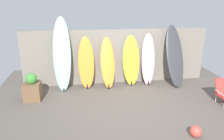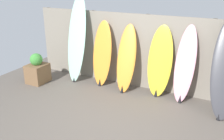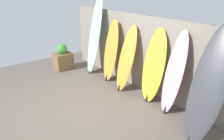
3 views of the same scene
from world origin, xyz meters
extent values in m
plane|color=#5B544C|center=(0.00, 0.00, 0.00)|extent=(7.68, 7.68, 0.00)
cube|color=gray|center=(0.00, 2.00, 0.90)|extent=(6.08, 0.04, 1.80)
cylinder|color=#6C655B|center=(-2.88, 2.04, 0.90)|extent=(0.10, 0.10, 1.80)
cylinder|color=#6C655B|center=(-1.44, 2.04, 0.90)|extent=(0.10, 0.10, 1.80)
cylinder|color=#6C655B|center=(0.00, 2.04, 0.90)|extent=(0.10, 0.10, 1.80)
cylinder|color=#6C655B|center=(1.44, 2.04, 0.90)|extent=(0.10, 0.10, 1.80)
cylinder|color=#6C655B|center=(2.88, 2.04, 0.90)|extent=(0.10, 0.10, 1.80)
ellipsoid|color=#9ED6BC|center=(-1.75, 1.69, 1.12)|extent=(0.57, 0.53, 2.23)
cone|color=black|center=(-1.75, 1.48, 0.07)|extent=(0.08, 0.08, 0.12)
ellipsoid|color=orange|center=(-1.02, 1.71, 0.81)|extent=(0.50, 0.35, 1.62)
cone|color=black|center=(-1.02, 1.57, 0.10)|extent=(0.08, 0.08, 0.17)
ellipsoid|color=orange|center=(-0.35, 1.68, 0.79)|extent=(0.48, 0.55, 1.58)
cone|color=black|center=(-0.35, 1.46, 0.10)|extent=(0.08, 0.08, 0.18)
ellipsoid|color=yellow|center=(0.43, 1.77, 0.81)|extent=(0.56, 0.37, 1.62)
cone|color=black|center=(0.43, 1.62, 0.10)|extent=(0.08, 0.08, 0.18)
ellipsoid|color=pink|center=(0.99, 1.74, 0.84)|extent=(0.48, 0.44, 1.68)
cone|color=black|center=(0.99, 1.57, 0.10)|extent=(0.08, 0.08, 0.17)
ellipsoid|color=#38383D|center=(1.81, 1.54, 0.97)|extent=(0.66, 0.88, 1.93)
cone|color=black|center=(1.81, 1.20, 0.07)|extent=(0.08, 0.08, 0.13)
cylinder|color=silver|center=(2.46, -0.25, 0.11)|extent=(0.02, 0.02, 0.22)
cylinder|color=silver|center=(2.46, 0.12, 0.11)|extent=(0.02, 0.02, 0.22)
cube|color=red|center=(2.67, 0.18, 0.43)|extent=(0.46, 0.22, 0.42)
cylinder|color=silver|center=(2.43, -0.06, 0.34)|extent=(0.02, 0.44, 0.02)
cube|color=brown|center=(-2.58, 1.05, 0.24)|extent=(0.45, 0.52, 0.49)
sphere|color=#3E8A38|center=(-2.58, 1.05, 0.62)|extent=(0.32, 0.32, 0.32)
sphere|color=#E54C3F|center=(1.08, -1.30, 0.12)|extent=(0.24, 0.24, 0.24)
camera|label=1|loc=(-1.22, -4.87, 2.74)|focal=35.00mm
camera|label=2|loc=(1.87, -3.44, 2.59)|focal=40.00mm
camera|label=3|loc=(3.36, -1.58, 2.46)|focal=35.00mm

